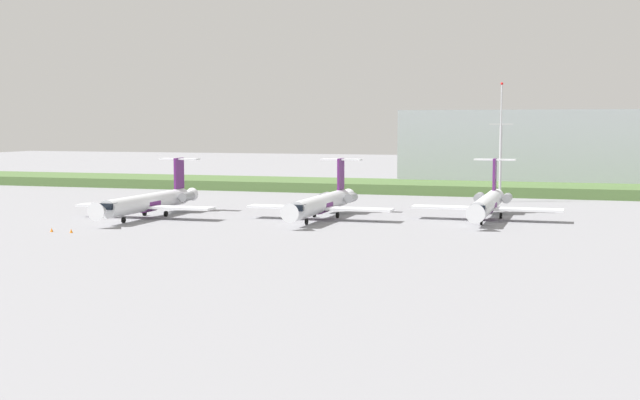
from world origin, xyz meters
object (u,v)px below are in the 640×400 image
Objects in this scene: regional_jet_second at (323,203)px; regional_jet_nearest at (149,201)px; regional_jet_third at (487,203)px; antenna_mast at (501,153)px; safety_cone_front_marker at (52,230)px; safety_cone_mid_marker at (71,231)px.

regional_jet_nearest is at bearing -167.31° from regional_jet_second.
regional_jet_nearest is 1.00× the size of regional_jet_third.
regional_jet_second is at bearing -122.13° from antenna_mast.
regional_jet_second is 56.36× the size of safety_cone_front_marker.
regional_jet_nearest reaches higher than safety_cone_mid_marker.
safety_cone_mid_marker is (-52.14, -33.08, -2.26)m from regional_jet_third.
regional_jet_second and regional_jet_third have the same top height.
antenna_mast reaches higher than regional_jet_second.
regional_jet_second is 1.00× the size of regional_jet_third.
regional_jet_second is 44.92m from antenna_mast.
regional_jet_third reaches higher than safety_cone_mid_marker.
regional_jet_third is at bearing 32.39° from safety_cone_mid_marker.
antenna_mast is 84.26m from safety_cone_front_marker.
regional_jet_second is at bearing -164.42° from regional_jet_third.
safety_cone_front_marker is at bearing -101.39° from regional_jet_nearest.
regional_jet_nearest is at bearing 87.37° from safety_cone_mid_marker.
regional_jet_nearest is 66.92m from antenna_mast.
safety_cone_mid_marker is at bearing -147.61° from regional_jet_third.
antenna_mast reaches higher than safety_cone_front_marker.
regional_jet_nearest and regional_jet_third have the same top height.
safety_cone_mid_marker is at bearing -1.78° from safety_cone_front_marker.
antenna_mast is 82.36m from safety_cone_mid_marker.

